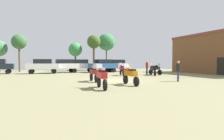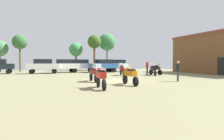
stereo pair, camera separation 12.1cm
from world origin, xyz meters
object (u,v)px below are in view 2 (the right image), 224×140
Objects in this scene: brick_building at (224,53)px; tree_6 at (94,42)px; motorcycle_1 at (93,73)px; car_4 at (43,65)px; tree_5 at (20,42)px; tree_1 at (0,48)px; tree_3 at (107,42)px; car_2 at (104,65)px; person_2 at (147,66)px; car_5 at (117,65)px; motorcycle_7 at (156,69)px; motorcycle_2 at (153,70)px; motorcycle_4 at (130,75)px; car_6 at (81,65)px; tree_4 at (76,50)px; motorcycle_5 at (122,69)px; car_1 at (64,65)px; motorcycle_6 at (101,77)px; person_1 at (178,70)px.

tree_6 reaches higher than brick_building.
motorcycle_1 is 13.67m from car_4.
motorcycle_1 is 21.67m from tree_5.
tree_3 is at bearing 0.40° from tree_1.
car_2 is 7.44m from person_2.
motorcycle_7 is at bearing 179.15° from car_5.
motorcycle_4 is (-6.79, -7.61, 0.02)m from motorcycle_2.
car_2 is 1.01× the size of car_6.
motorcycle_1 is 11.37m from person_2.
brick_building is at bearing -42.37° from tree_4.
person_2 is 15.46m from tree_4.
motorcycle_5 is (-14.76, 1.33, -2.08)m from brick_building.
car_2 is at bearing 76.64° from motorcycle_4.
motorcycle_5 is at bearing 162.79° from person_2.
car_6 is (2.62, 0.73, 0.00)m from car_1.
tree_3 reaches higher than tree_1.
car_2 is (5.28, 13.15, 0.45)m from motorcycle_1.
car_1 is 0.70× the size of tree_5.
brick_building is at bearing 27.47° from motorcycle_6.
tree_5 is (-15.52, -0.84, -0.65)m from tree_3.
car_6 is 2.56× the size of person_2.
tree_5 is at bearing 109.55° from motorcycle_4.
car_2 is at bearing -73.75° from motorcycle_7.
person_1 is at bearing -91.51° from motorcycle_2.
motorcycle_5 is at bearing -154.18° from car_6.
car_6 is (-7.50, 9.57, 0.44)m from motorcycle_7.
person_1 reaches higher than motorcycle_2.
car_5 is (3.22, 9.28, 0.44)m from motorcycle_5.
tree_1 reaches higher than motorcycle_1.
motorcycle_1 is 0.47× the size of car_4.
motorcycle_5 is at bearing 152.15° from car_5.
person_2 is (7.35, 9.86, 0.31)m from motorcycle_4.
motorcycle_2 is at bearing -45.03° from tree_5.
car_2 reaches higher than motorcycle_6.
car_5 is 2.71× the size of person_1.
brick_building reaches higher than tree_4.
motorcycle_5 is 1.01× the size of motorcycle_6.
motorcycle_4 is at bearing 158.00° from car_2.
tree_1 reaches higher than motorcycle_5.
car_2 is 9.48m from tree_3.
brick_building is 6.45× the size of motorcycle_5.
person_1 is (-1.76, -17.30, -0.20)m from car_5.
car_6 is (-6.19, 0.11, 0.00)m from car_5.
motorcycle_4 is 18.17m from car_6.
brick_building is at bearing -141.35° from car_5.
car_5 is (8.95, 19.16, 0.44)m from motorcycle_6.
car_5 is (8.27, 14.97, 0.45)m from motorcycle_1.
person_2 reaches higher than motorcycle_2.
motorcycle_2 is 10.46m from car_5.
car_2 and car_6 have the same top height.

